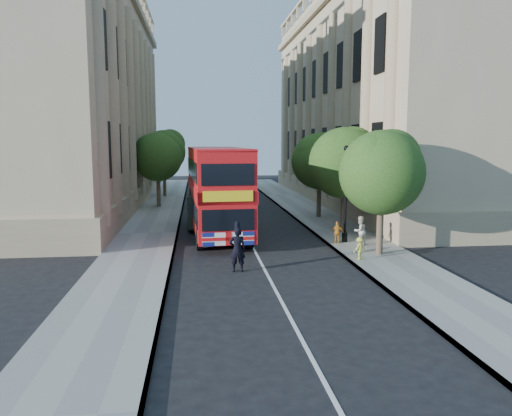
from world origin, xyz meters
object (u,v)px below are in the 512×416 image
object	(u,v)px
double_decker_bus	(217,188)
police_constable	(237,250)
lamp_post	(346,198)
woman_pedestrian	(360,231)
box_van	(205,208)

from	to	relation	value
double_decker_bus	police_constable	size ratio (longest dim) A/B	5.76
lamp_post	double_decker_bus	distance (m)	7.45
police_constable	woman_pedestrian	bearing A→B (deg)	-148.56
police_constable	woman_pedestrian	xyz separation A→B (m)	(6.72, 4.08, -0.07)
lamp_post	box_van	distance (m)	9.53
lamp_post	double_decker_bus	size ratio (longest dim) A/B	0.47
woman_pedestrian	double_decker_bus	bearing A→B (deg)	-53.84
lamp_post	double_decker_bus	bearing A→B (deg)	153.87
box_van	woman_pedestrian	size ratio (longest dim) A/B	3.05
double_decker_bus	police_constable	bearing A→B (deg)	-89.70
box_van	police_constable	xyz separation A→B (m)	(1.17, -10.93, -0.31)
double_decker_bus	box_van	world-z (taller)	double_decker_bus
box_van	lamp_post	bearing A→B (deg)	-34.72
lamp_post	box_van	xyz separation A→B (m)	(-7.36, 5.93, -1.24)
box_van	woman_pedestrian	bearing A→B (deg)	-36.85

